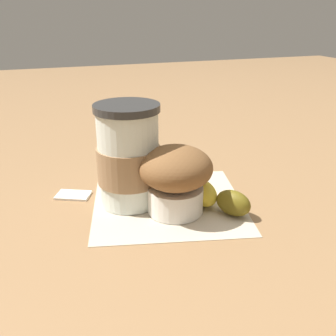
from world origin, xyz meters
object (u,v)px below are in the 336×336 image
banana (206,191)px  sugar_packet (73,194)px  muffin (175,176)px  coffee_cup (129,157)px

banana → sugar_packet: size_ratio=3.08×
muffin → banana: 0.06m
banana → sugar_packet: (-0.18, 0.09, -0.02)m
muffin → banana: bearing=10.3°
coffee_cup → banana: (0.10, -0.04, -0.05)m
coffee_cup → muffin: size_ratio=1.44×
coffee_cup → banana: coffee_cup is taller
muffin → sugar_packet: bearing=142.5°
muffin → sugar_packet: (-0.13, 0.10, -0.05)m
coffee_cup → sugar_packet: 0.11m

